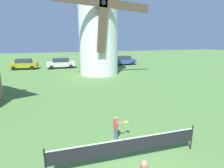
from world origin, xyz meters
name	(u,v)px	position (x,y,z in m)	size (l,w,h in m)	color
windmill	(98,26)	(2.71, 19.28, 6.04)	(10.67, 5.66, 13.62)	white
tennis_net	(127,146)	(-0.04, 1.68, 0.69)	(5.87, 0.06, 1.10)	black
player_far	(116,126)	(0.08, 3.39, 0.64)	(0.73, 0.37, 1.12)	slate
parked_car_mustard	(24,64)	(-7.47, 26.08, 0.81)	(3.95, 2.15, 1.56)	#999919
parked_car_cream	(61,63)	(-2.10, 25.56, 0.81)	(4.40, 2.13, 1.56)	silver
parked_car_green	(93,62)	(3.05, 25.89, 0.81)	(4.17, 2.16, 1.56)	#1E6638
parked_car_blue	(123,60)	(8.58, 26.29, 0.81)	(4.43, 1.95, 1.56)	#334C99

